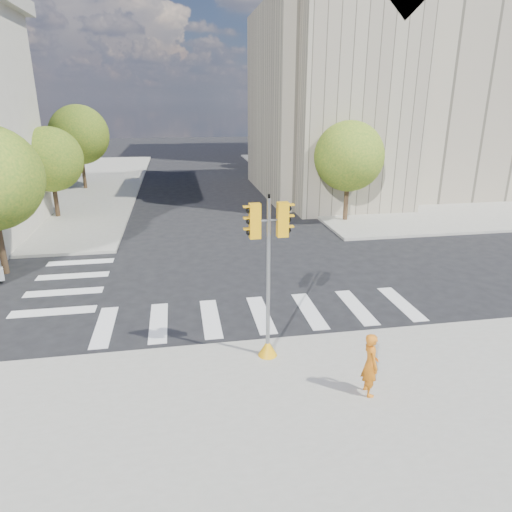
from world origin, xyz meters
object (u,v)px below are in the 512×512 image
Objects in this scene: lamp_far at (287,129)px; lamp_near at (335,142)px; traffic_signal at (268,291)px; photographer at (370,364)px.

lamp_near is at bearing -90.00° from lamp_far.
lamp_far is at bearing 73.77° from traffic_signal.
photographer is at bearing -100.09° from lamp_far.
traffic_signal is at bearing -104.37° from lamp_far.
lamp_far is (0.00, 14.00, 0.00)m from lamp_near.
traffic_signal is at bearing 45.95° from photographer.
traffic_signal reaches higher than photographer.
lamp_near is 1.00× the size of lamp_far.
traffic_signal is (-8.45, -32.96, -2.38)m from lamp_far.
photographer is (-6.26, -21.21, -3.58)m from lamp_near.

